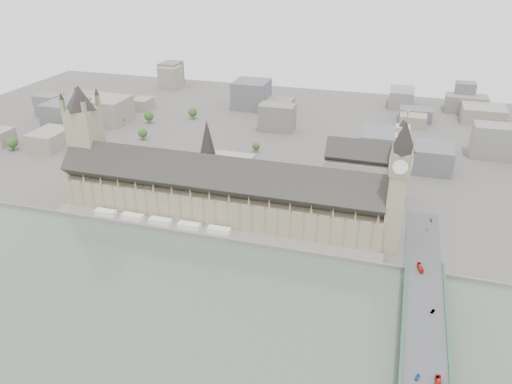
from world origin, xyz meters
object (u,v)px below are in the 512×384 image
(red_bus_north, at_px, (420,268))
(palace_of_westminster, at_px, (218,192))
(red_bus_south, at_px, (438,384))
(westminster_abbey, at_px, (366,170))
(car_approach, at_px, (431,220))
(westminster_bridge, at_px, (424,339))
(victoria_tower, at_px, (86,137))
(elizabeth_tower, at_px, (399,179))
(car_silver, at_px, (433,311))
(car_blue, at_px, (417,377))

(red_bus_north, bearing_deg, palace_of_westminster, 152.42)
(red_bus_south, bearing_deg, westminster_abbey, 105.58)
(car_approach, bearing_deg, westminster_bridge, -101.87)
(victoria_tower, relative_size, westminster_bridge, 0.31)
(elizabeth_tower, relative_size, red_bus_south, 10.36)
(westminster_bridge, bearing_deg, palace_of_westminster, 146.51)
(victoria_tower, bearing_deg, elizabeth_tower, -3.96)
(red_bus_north, bearing_deg, westminster_bridge, -98.65)
(car_silver, bearing_deg, westminster_abbey, 133.00)
(palace_of_westminster, height_order, red_bus_south, palace_of_westminster)
(palace_of_westminster, xyz_separation_m, car_silver, (166.23, -88.11, -11.82))
(westminster_abbey, bearing_deg, car_approach, -42.46)
(westminster_bridge, distance_m, westminster_abbey, 190.56)
(victoria_tower, height_order, westminster_bridge, victoria_tower)
(westminster_bridge, relative_size, red_bus_north, 31.54)
(car_approach, bearing_deg, victoria_tower, 173.80)
(palace_of_westminster, distance_m, westminster_abbey, 134.09)
(victoria_tower, distance_m, car_silver, 306.52)
(car_silver, bearing_deg, elizabeth_tower, 134.58)
(car_approach, bearing_deg, elizabeth_tower, -138.67)
(victoria_tower, distance_m, red_bus_north, 289.04)
(palace_of_westminster, xyz_separation_m, westminster_abbey, (110.92, 75.30, 2.38))
(elizabeth_tower, height_order, car_approach, elizabeth_tower)
(elizabeth_tower, distance_m, red_bus_south, 143.78)
(elizabeth_tower, distance_m, westminster_abbey, 96.91)
(victoria_tower, height_order, car_approach, victoria_tower)
(car_blue, distance_m, car_approach, 166.72)
(elizabeth_tower, relative_size, car_approach, 22.76)
(westminster_abbey, bearing_deg, car_blue, -77.76)
(red_bus_south, distance_m, car_silver, 56.41)
(red_bus_south, bearing_deg, car_blue, 168.82)
(westminster_abbey, bearing_deg, westminster_bridge, -74.36)
(elizabeth_tower, bearing_deg, victoria_tower, 176.04)
(westminster_bridge, bearing_deg, red_bus_south, -81.28)
(car_silver, bearing_deg, westminster_bridge, -78.19)
(westminster_bridge, height_order, car_blue, car_blue)
(car_approach, bearing_deg, red_bus_south, -99.45)
(red_bus_north, distance_m, red_bus_south, 99.07)
(red_bus_north, relative_size, red_bus_south, 0.99)
(palace_of_westminster, height_order, elizabeth_tower, elizabeth_tower)
(elizabeth_tower, height_order, car_blue, elizabeth_tower)
(westminster_abbey, xyz_separation_m, red_bus_south, (56.80, -219.80, -13.39))
(red_bus_north, bearing_deg, westminster_abbey, 100.13)
(red_bus_north, relative_size, car_blue, 2.45)
(westminster_abbey, relative_size, red_bus_north, 6.60)
(elizabeth_tower, bearing_deg, car_blue, -81.24)
(elizabeth_tower, xyz_separation_m, car_approach, (28.91, 35.77, -47.15))
(westminster_abbey, distance_m, car_blue, 223.23)
(westminster_bridge, xyz_separation_m, westminster_abbey, (-51.08, 182.50, 19.96))
(palace_of_westminster, bearing_deg, westminster_abbey, 34.17)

